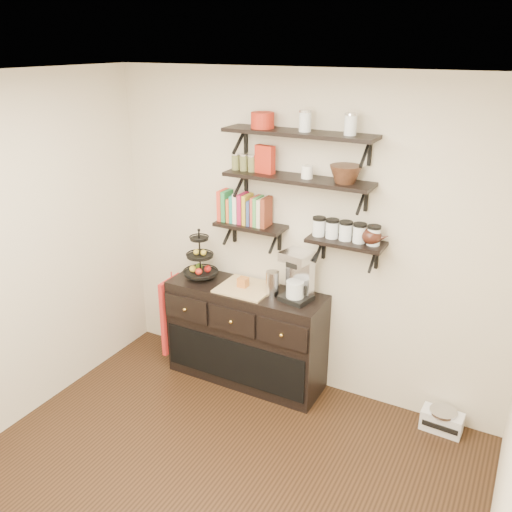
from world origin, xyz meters
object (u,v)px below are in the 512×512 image
at_px(fruit_stand, 201,262).
at_px(coffee_maker, 298,276).
at_px(sideboard, 246,334).
at_px(radio, 442,421).

relative_size(fruit_stand, coffee_maker, 1.05).
bearing_deg(fruit_stand, sideboard, -0.37).
xyz_separation_m(fruit_stand, radio, (2.17, 0.09, -0.96)).
distance_m(sideboard, radio, 1.75).
bearing_deg(sideboard, coffee_maker, 3.51).
distance_m(coffee_maker, radio, 1.60).
distance_m(sideboard, coffee_maker, 0.80).
height_order(fruit_stand, radio, fruit_stand).
xyz_separation_m(sideboard, coffee_maker, (0.47, 0.03, 0.65)).
relative_size(fruit_stand, radio, 1.39).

